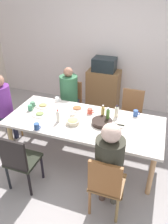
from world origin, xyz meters
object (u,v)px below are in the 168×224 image
at_px(person_3, 3,103).
at_px(plate_0, 77,108).
at_px(serving_pan, 102,122).
at_px(cup_4, 33,104).
at_px(chair_1, 131,111).
at_px(person_4, 69,93).
at_px(bottle_1, 103,111).
at_px(chair_2, 19,160).
at_px(side_cabinet, 103,90).
at_px(cup_6, 72,116).
at_px(cup_5, 30,108).
at_px(microwave, 104,64).
at_px(cup_1, 136,113).
at_px(bottle_0, 117,112).
at_px(bottle_2, 108,115).
at_px(person_0, 109,161).
at_px(cup_3, 58,99).
at_px(chair_0, 106,183).
at_px(bowl_0, 113,135).
at_px(bowl_1, 73,121).
at_px(cup_2, 90,111).
at_px(cup_0, 37,126).
at_px(plate_2, 43,106).
at_px(bottle_3, 58,116).
at_px(plate_1, 40,114).
at_px(dining_table, 84,124).

bearing_deg(person_3, plate_0, 13.29).
bearing_deg(serving_pan, cup_4, 174.09).
relative_size(chair_1, person_4, 0.73).
bearing_deg(bottle_1, chair_2, -127.38).
bearing_deg(side_cabinet, cup_6, -90.90).
relative_size(cup_5, microwave, 0.23).
bearing_deg(cup_1, cup_5, -166.47).
relative_size(bottle_0, side_cabinet, 0.22).
bearing_deg(plate_0, bottle_2, -20.03).
bearing_deg(person_4, person_0, -53.58).
height_order(cup_3, bottle_0, bottle_0).
bearing_deg(bottle_2, chair_0, -75.82).
height_order(chair_2, cup_6, chair_2).
xyz_separation_m(person_0, bowl_0, (-0.08, 0.52, -0.01)).
relative_size(chair_0, bowl_1, 4.58).
distance_m(chair_0, bottle_1, 1.19).
bearing_deg(person_3, cup_5, 0.30).
bearing_deg(cup_5, cup_2, 13.51).
height_order(person_0, cup_2, person_0).
distance_m(serving_pan, cup_2, 0.35).
bearing_deg(person_0, bowl_1, 137.18).
xyz_separation_m(person_4, cup_1, (1.31, -0.40, 0.03)).
bearing_deg(cup_0, cup_1, 33.51).
bearing_deg(cup_1, plate_2, -172.26).
height_order(bowl_1, cup_3, bowl_1).
bearing_deg(serving_pan, plate_2, 170.24).
relative_size(plate_2, cup_4, 2.02).
bearing_deg(cup_5, person_0, -27.81).
bearing_deg(cup_1, chair_2, -135.41).
bearing_deg(bowl_0, cup_0, -171.32).
bearing_deg(bottle_0, bowl_1, -144.28).
bearing_deg(serving_pan, cup_3, 154.76).
bearing_deg(bottle_2, bowl_1, -154.75).
distance_m(person_4, bottle_3, 0.99).
bearing_deg(cup_5, chair_2, -68.99).
distance_m(person_3, cup_5, 0.54).
bearing_deg(cup_6, plate_0, 95.69).
relative_size(plate_1, bottle_1, 1.11).
height_order(dining_table, cup_3, cup_3).
bearing_deg(chair_1, plate_0, -143.89).
bearing_deg(bottle_1, cup_2, 170.98).
bearing_deg(chair_0, cup_1, 84.42).
xyz_separation_m(chair_2, cup_6, (0.40, 0.89, 0.25)).
distance_m(dining_table, serving_pan, 0.30).
bearing_deg(cup_1, cup_3, 177.91).
relative_size(bowl_0, side_cabinet, 0.21).
xyz_separation_m(chair_0, cup_5, (-1.53, 0.89, 0.26)).
bearing_deg(chair_0, bottle_3, 142.37).
height_order(cup_0, bottle_1, bottle_1).
height_order(chair_1, plate_2, chair_1).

